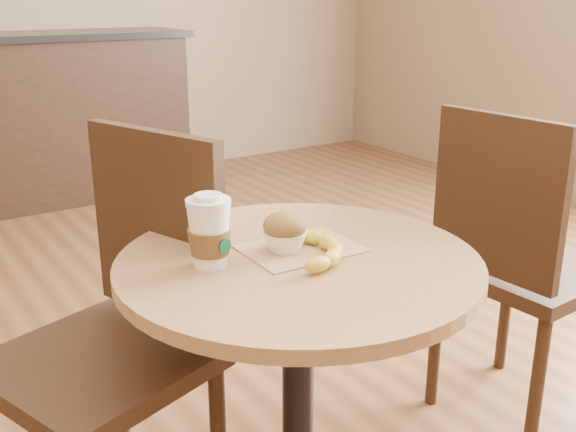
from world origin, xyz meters
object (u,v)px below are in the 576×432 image
object	(u,v)px
chair_right	(517,259)
banana	(312,247)
coffee_cup	(209,234)
cafe_table	(298,342)
chair_left	(121,331)
muffin	(285,232)

from	to	relation	value
chair_right	banana	xyz separation A→B (m)	(-0.80, -0.08, 0.24)
coffee_cup	banana	distance (m)	0.22
cafe_table	chair_left	distance (m)	0.41
muffin	chair_right	bearing A→B (deg)	2.21
cafe_table	muffin	size ratio (longest dim) A/B	8.02
chair_left	coffee_cup	bearing A→B (deg)	10.79
chair_right	banana	size ratio (longest dim) A/B	4.29
cafe_table	coffee_cup	xyz separation A→B (m)	(-0.17, 0.06, 0.26)
chair_left	muffin	size ratio (longest dim) A/B	10.40
cafe_table	banana	bearing A→B (deg)	-11.56
chair_left	chair_right	xyz separation A→B (m)	(1.12, -0.21, -0.01)
cafe_table	chair_right	distance (m)	0.83
chair_left	banana	xyz separation A→B (m)	(0.32, -0.29, 0.23)
chair_left	muffin	world-z (taller)	chair_left
cafe_table	muffin	world-z (taller)	muffin
cafe_table	banana	distance (m)	0.22
chair_left	muffin	bearing A→B (deg)	32.17
chair_left	muffin	xyz separation A→B (m)	(0.29, -0.24, 0.25)
coffee_cup	muffin	world-z (taller)	coffee_cup
chair_right	coffee_cup	bearing A→B (deg)	87.47
chair_left	banana	distance (m)	0.49
cafe_table	muffin	distance (m)	0.25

